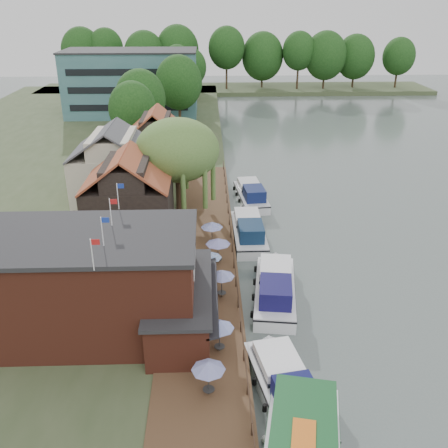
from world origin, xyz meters
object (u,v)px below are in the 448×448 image
object	(u,v)px
hotel_block	(132,83)
umbrella_2	(200,312)
umbrella_1	(219,336)
cottage_c	(157,142)
umbrella_4	(210,264)
umbrella_3	(222,284)
cruiser_2	(249,228)
umbrella_5	(218,251)
cottage_a	(129,195)
cruiser_3	(251,192)
umbrella_6	(212,233)
willow	(178,168)
swan	(265,439)
cottage_b	(114,163)
cruiser_0	(286,384)
cruiser_1	(275,284)
pub	(113,283)
umbrella_0	(209,378)

from	to	relation	value
hotel_block	umbrella_2	xyz separation A→B (m)	(13.87, -71.28, -4.86)
umbrella_1	cottage_c	bearing A→B (deg)	100.94
hotel_block	umbrella_4	xyz separation A→B (m)	(14.62, -64.40, -4.86)
umbrella_2	umbrella_3	distance (m)	4.13
umbrella_4	cruiser_2	distance (m)	9.99
umbrella_5	cottage_c	bearing A→B (deg)	106.37
cottage_a	cruiser_3	size ratio (longest dim) A/B	0.85
umbrella_5	umbrella_6	size ratio (longest dim) A/B	1.00
willow	umbrella_5	bearing A→B (deg)	-70.73
umbrella_1	umbrella_6	bearing A→B (deg)	91.09
swan	willow	bearing A→B (deg)	101.53
cottage_b	hotel_block	bearing A→B (deg)	94.97
cruiser_0	swan	world-z (taller)	cruiser_0
cottage_b	cruiser_1	distance (m)	25.96
umbrella_5	cruiser_0	world-z (taller)	umbrella_5
pub	cruiser_2	world-z (taller)	pub
cottage_c	umbrella_2	world-z (taller)	cottage_c
cottage_c	umbrella_6	size ratio (longest dim) A/B	3.58
cruiser_1	umbrella_1	bearing A→B (deg)	-113.47
umbrella_2	cottage_b	bearing A→B (deg)	111.32
umbrella_0	cruiser_2	bearing A→B (deg)	79.60
umbrella_4	umbrella_5	size ratio (longest dim) A/B	1.00
umbrella_3	cruiser_2	distance (m)	12.62
umbrella_4	umbrella_0	bearing A→B (deg)	-90.86
cruiser_0	cottage_a	bearing A→B (deg)	109.04
hotel_block	umbrella_2	distance (m)	72.78
umbrella_4	umbrella_5	xyz separation A→B (m)	(0.72, 2.42, 0.00)
umbrella_5	cruiser_0	distance (m)	15.91
cruiser_2	swan	size ratio (longest dim) A/B	24.03
willow	umbrella_3	size ratio (longest dim) A/B	4.39
umbrella_6	willow	bearing A→B (deg)	114.05
cruiser_1	cruiser_2	world-z (taller)	cruiser_1
swan	umbrella_3	bearing A→B (deg)	98.82
umbrella_3	umbrella_6	xyz separation A→B (m)	(-0.63, 8.95, 0.00)
umbrella_6	cruiser_0	world-z (taller)	umbrella_6
cottage_b	cottage_c	distance (m)	9.85
cottage_a	cruiser_0	world-z (taller)	cottage_a
hotel_block	swan	xyz separation A→B (m)	(17.51, -80.48, -6.93)
umbrella_0	cottage_a	bearing A→B (deg)	108.71
pub	willow	bearing A→B (deg)	80.07
cottage_a	swan	distance (m)	27.11
umbrella_3	cruiser_1	size ratio (longest dim) A/B	0.22
umbrella_1	cruiser_1	world-z (taller)	umbrella_1
umbrella_5	umbrella_4	bearing A→B (deg)	-106.59
cruiser_1	umbrella_5	bearing A→B (deg)	144.47
cottage_b	umbrella_1	xyz separation A→B (m)	(11.15, -28.01, -2.96)
hotel_block	umbrella_1	xyz separation A→B (m)	(15.15, -74.01, -4.86)
cottage_c	umbrella_3	world-z (taller)	cottage_c
cottage_b	umbrella_1	world-z (taller)	cottage_b
cruiser_1	swan	distance (m)	14.52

